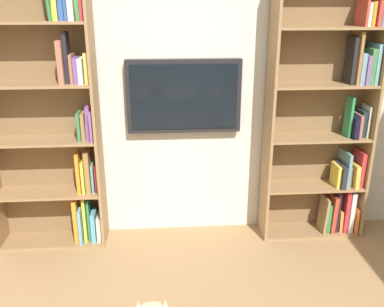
# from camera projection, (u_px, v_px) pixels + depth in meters

# --- Properties ---
(wall_back) EXTENTS (4.52, 0.06, 2.70)m
(wall_back) POSITION_uv_depth(u_px,v_px,m) (182.00, 76.00, 3.39)
(wall_back) COLOR beige
(wall_back) RESTS_ON ground
(bookshelf_left) EXTENTS (0.85, 0.28, 2.17)m
(bookshelf_left) POSITION_uv_depth(u_px,v_px,m) (331.00, 120.00, 3.43)
(bookshelf_left) COLOR #937047
(bookshelf_left) RESTS_ON ground
(bookshelf_right) EXTENTS (0.87, 0.28, 2.22)m
(bookshelf_right) POSITION_uv_depth(u_px,v_px,m) (53.00, 113.00, 3.25)
(bookshelf_right) COLOR #937047
(bookshelf_right) RESTS_ON ground
(wall_mounted_tv) EXTENTS (0.91, 0.07, 0.58)m
(wall_mounted_tv) POSITION_uv_depth(u_px,v_px,m) (184.00, 96.00, 3.36)
(wall_mounted_tv) COLOR black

